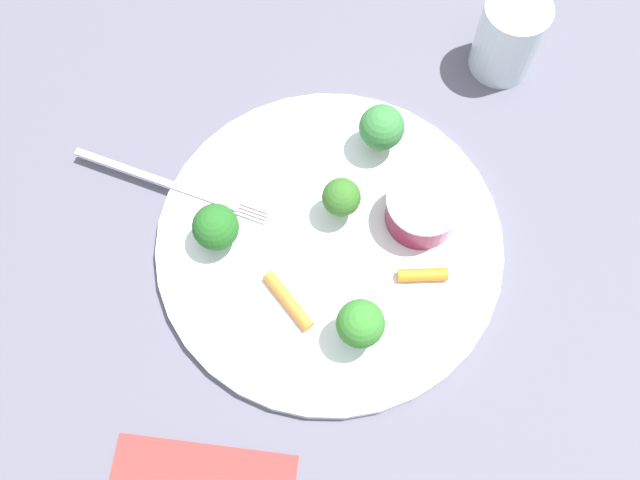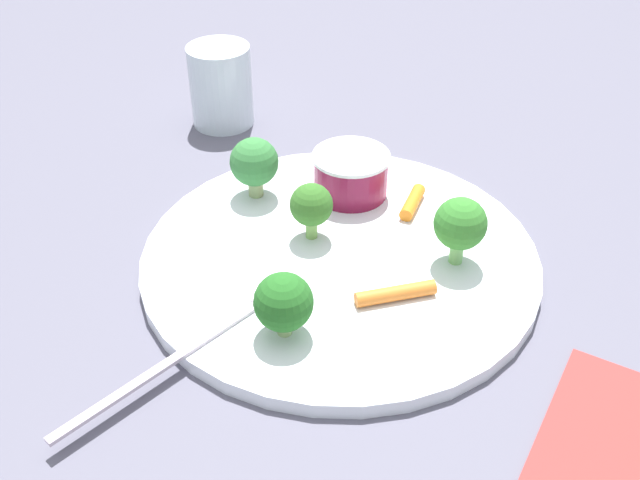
{
  "view_description": "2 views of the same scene",
  "coord_description": "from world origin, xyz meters",
  "px_view_note": "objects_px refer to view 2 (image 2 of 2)",
  "views": [
    {
      "loc": [
        0.24,
        -0.07,
        0.62
      ],
      "look_at": [
        0.0,
        -0.01,
        0.03
      ],
      "focal_mm": 41.31,
      "sensor_mm": 36.0,
      "label": 1
    },
    {
      "loc": [
        0.04,
        -0.46,
        0.37
      ],
      "look_at": [
        -0.02,
        0.0,
        0.02
      ],
      "focal_mm": 41.58,
      "sensor_mm": 36.0,
      "label": 2
    }
  ],
  "objects_px": {
    "broccoli_floret_2": "(254,163)",
    "fork": "(183,353)",
    "broccoli_floret_1": "(460,222)",
    "carrot_stick_1": "(396,293)",
    "drinking_glass": "(221,86)",
    "broccoli_floret_3": "(284,303)",
    "plate": "(340,258)",
    "sauce_cup": "(349,174)",
    "broccoli_floret_0": "(311,206)",
    "carrot_stick_0": "(413,202)"
  },
  "relations": [
    {
      "from": "broccoli_floret_0",
      "to": "broccoli_floret_2",
      "type": "relative_size",
      "value": 0.89
    },
    {
      "from": "sauce_cup",
      "to": "broccoli_floret_1",
      "type": "height_order",
      "value": "broccoli_floret_1"
    },
    {
      "from": "broccoli_floret_2",
      "to": "fork",
      "type": "bearing_deg",
      "value": -93.01
    },
    {
      "from": "carrot_stick_1",
      "to": "fork",
      "type": "xyz_separation_m",
      "value": [
        -0.14,
        -0.07,
        -0.0
      ]
    },
    {
      "from": "carrot_stick_1",
      "to": "drinking_glass",
      "type": "distance_m",
      "value": 0.33
    },
    {
      "from": "plate",
      "to": "drinking_glass",
      "type": "height_order",
      "value": "drinking_glass"
    },
    {
      "from": "carrot_stick_0",
      "to": "fork",
      "type": "height_order",
      "value": "carrot_stick_0"
    },
    {
      "from": "carrot_stick_0",
      "to": "drinking_glass",
      "type": "relative_size",
      "value": 0.52
    },
    {
      "from": "plate",
      "to": "broccoli_floret_2",
      "type": "height_order",
      "value": "broccoli_floret_2"
    },
    {
      "from": "broccoli_floret_3",
      "to": "fork",
      "type": "xyz_separation_m",
      "value": [
        -0.06,
        -0.03,
        -0.03
      ]
    },
    {
      "from": "sauce_cup",
      "to": "broccoli_floret_2",
      "type": "relative_size",
      "value": 1.23
    },
    {
      "from": "sauce_cup",
      "to": "drinking_glass",
      "type": "bearing_deg",
      "value": 136.86
    },
    {
      "from": "broccoli_floret_0",
      "to": "carrot_stick_1",
      "type": "distance_m",
      "value": 0.1
    },
    {
      "from": "drinking_glass",
      "to": "carrot_stick_0",
      "type": "bearing_deg",
      "value": -37.13
    },
    {
      "from": "sauce_cup",
      "to": "broccoli_floret_3",
      "type": "distance_m",
      "value": 0.18
    },
    {
      "from": "broccoli_floret_1",
      "to": "drinking_glass",
      "type": "bearing_deg",
      "value": 137.31
    },
    {
      "from": "broccoli_floret_1",
      "to": "broccoli_floret_3",
      "type": "height_order",
      "value": "broccoli_floret_1"
    },
    {
      "from": "broccoli_floret_0",
      "to": "broccoli_floret_1",
      "type": "height_order",
      "value": "broccoli_floret_1"
    },
    {
      "from": "broccoli_floret_1",
      "to": "sauce_cup",
      "type": "bearing_deg",
      "value": 138.05
    },
    {
      "from": "broccoli_floret_2",
      "to": "fork",
      "type": "relative_size",
      "value": 0.34
    },
    {
      "from": "sauce_cup",
      "to": "carrot_stick_1",
      "type": "xyz_separation_m",
      "value": [
        0.05,
        -0.14,
        -0.01
      ]
    },
    {
      "from": "plate",
      "to": "broccoli_floret_2",
      "type": "distance_m",
      "value": 0.12
    },
    {
      "from": "drinking_glass",
      "to": "sauce_cup",
      "type": "bearing_deg",
      "value": -43.14
    },
    {
      "from": "plate",
      "to": "broccoli_floret_3",
      "type": "distance_m",
      "value": 0.1
    },
    {
      "from": "plate",
      "to": "sauce_cup",
      "type": "distance_m",
      "value": 0.09
    },
    {
      "from": "plate",
      "to": "carrot_stick_0",
      "type": "distance_m",
      "value": 0.09
    },
    {
      "from": "broccoli_floret_0",
      "to": "drinking_glass",
      "type": "xyz_separation_m",
      "value": [
        -0.12,
        0.2,
        -0.0
      ]
    },
    {
      "from": "plate",
      "to": "broccoli_floret_1",
      "type": "bearing_deg",
      "value": 2.06
    },
    {
      "from": "plate",
      "to": "broccoli_floret_1",
      "type": "distance_m",
      "value": 0.1
    },
    {
      "from": "plate",
      "to": "fork",
      "type": "bearing_deg",
      "value": -126.5
    },
    {
      "from": "plate",
      "to": "broccoli_floret_3",
      "type": "xyz_separation_m",
      "value": [
        -0.03,
        -0.09,
        0.03
      ]
    },
    {
      "from": "broccoli_floret_1",
      "to": "carrot_stick_1",
      "type": "xyz_separation_m",
      "value": [
        -0.04,
        -0.05,
        -0.03
      ]
    },
    {
      "from": "carrot_stick_0",
      "to": "plate",
      "type": "bearing_deg",
      "value": -128.34
    },
    {
      "from": "broccoli_floret_1",
      "to": "carrot_stick_1",
      "type": "relative_size",
      "value": 0.94
    },
    {
      "from": "broccoli_floret_1",
      "to": "drinking_glass",
      "type": "height_order",
      "value": "drinking_glass"
    },
    {
      "from": "broccoli_floret_3",
      "to": "fork",
      "type": "distance_m",
      "value": 0.07
    },
    {
      "from": "broccoli_floret_1",
      "to": "fork",
      "type": "distance_m",
      "value": 0.22
    },
    {
      "from": "broccoli_floret_1",
      "to": "broccoli_floret_2",
      "type": "distance_m",
      "value": 0.18
    },
    {
      "from": "carrot_stick_0",
      "to": "drinking_glass",
      "type": "distance_m",
      "value": 0.25
    },
    {
      "from": "carrot_stick_0",
      "to": "carrot_stick_1",
      "type": "distance_m",
      "value": 0.12
    },
    {
      "from": "broccoli_floret_0",
      "to": "broccoli_floret_3",
      "type": "bearing_deg",
      "value": -91.68
    },
    {
      "from": "broccoli_floret_0",
      "to": "broccoli_floret_1",
      "type": "relative_size",
      "value": 0.86
    },
    {
      "from": "sauce_cup",
      "to": "broccoli_floret_1",
      "type": "distance_m",
      "value": 0.12
    },
    {
      "from": "sauce_cup",
      "to": "fork",
      "type": "xyz_separation_m",
      "value": [
        -0.09,
        -0.21,
        -0.02
      ]
    },
    {
      "from": "broccoli_floret_3",
      "to": "carrot_stick_1",
      "type": "relative_size",
      "value": 0.81
    },
    {
      "from": "sauce_cup",
      "to": "broccoli_floret_2",
      "type": "height_order",
      "value": "broccoli_floret_2"
    },
    {
      "from": "broccoli_floret_1",
      "to": "broccoli_floret_3",
      "type": "relative_size",
      "value": 1.16
    },
    {
      "from": "broccoli_floret_2",
      "to": "drinking_glass",
      "type": "xyz_separation_m",
      "value": [
        -0.06,
        0.15,
        -0.0
      ]
    },
    {
      "from": "sauce_cup",
      "to": "broccoli_floret_2",
      "type": "distance_m",
      "value": 0.08
    },
    {
      "from": "broccoli_floret_0",
      "to": "carrot_stick_0",
      "type": "bearing_deg",
      "value": 32.88
    }
  ]
}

